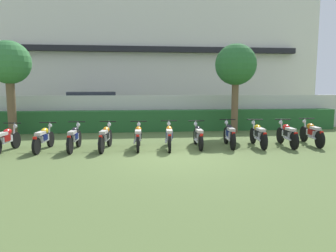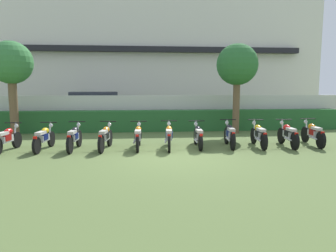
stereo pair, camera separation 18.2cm
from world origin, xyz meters
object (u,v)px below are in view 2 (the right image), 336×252
at_px(motorcycle_in_row_9, 288,134).
at_px(motorcycle_in_row_10, 313,133).
at_px(motorcycle_in_row_0, 7,139).
at_px(motorcycle_in_row_7, 230,135).
at_px(motorcycle_in_row_2, 74,137).
at_px(motorcycle_in_row_6, 198,136).
at_px(tree_far_side, 237,66).
at_px(parked_car, 96,108).
at_px(motorcycle_in_row_8, 259,135).
at_px(motorcycle_in_row_1, 44,138).
at_px(tree_near_inspector, 11,65).
at_px(motorcycle_in_row_3, 105,137).
at_px(motorcycle_in_row_5, 169,136).
at_px(motorcycle_in_row_4, 138,136).

relative_size(motorcycle_in_row_9, motorcycle_in_row_10, 0.95).
xyz_separation_m(motorcycle_in_row_0, motorcycle_in_row_7, (7.76, 0.10, 0.02)).
distance_m(motorcycle_in_row_2, motorcycle_in_row_6, 4.36).
bearing_deg(motorcycle_in_row_6, tree_far_side, -33.84).
bearing_deg(parked_car, motorcycle_in_row_10, -48.44).
xyz_separation_m(motorcycle_in_row_8, motorcycle_in_row_9, (1.08, -0.07, 0.00)).
bearing_deg(motorcycle_in_row_1, motorcycle_in_row_2, -89.00).
bearing_deg(tree_near_inspector, motorcycle_in_row_7, -19.99).
bearing_deg(motorcycle_in_row_6, tree_near_inspector, 69.80).
xyz_separation_m(tree_near_inspector, tree_far_side, (10.00, 0.11, 0.02)).
distance_m(motorcycle_in_row_7, motorcycle_in_row_9, 2.15).
distance_m(tree_far_side, motorcycle_in_row_6, 4.90).
distance_m(motorcycle_in_row_3, motorcycle_in_row_5, 2.23).
bearing_deg(motorcycle_in_row_9, tree_near_inspector, 77.48).
bearing_deg(motorcycle_in_row_6, motorcycle_in_row_3, 93.67).
bearing_deg(tree_near_inspector, tree_far_side, 0.63).
relative_size(parked_car, motorcycle_in_row_6, 2.65).
bearing_deg(motorcycle_in_row_6, parked_car, 33.33).
xyz_separation_m(motorcycle_in_row_1, motorcycle_in_row_6, (5.41, -0.02, 0.00)).
bearing_deg(motorcycle_in_row_8, motorcycle_in_row_5, 95.47).
distance_m(motorcycle_in_row_6, motorcycle_in_row_10, 4.37).
bearing_deg(motorcycle_in_row_1, motorcycle_in_row_4, -85.57).
bearing_deg(motorcycle_in_row_0, motorcycle_in_row_7, -82.63).
relative_size(motorcycle_in_row_2, motorcycle_in_row_5, 0.97).
distance_m(motorcycle_in_row_2, motorcycle_in_row_7, 5.53).
distance_m(motorcycle_in_row_3, motorcycle_in_row_7, 4.47).
relative_size(motorcycle_in_row_4, motorcycle_in_row_9, 0.97).
bearing_deg(motorcycle_in_row_2, tree_near_inspector, 47.62).
relative_size(motorcycle_in_row_1, motorcycle_in_row_7, 1.01).
relative_size(motorcycle_in_row_5, motorcycle_in_row_6, 1.07).
bearing_deg(motorcycle_in_row_1, motorcycle_in_row_0, 100.89).
relative_size(tree_near_inspector, motorcycle_in_row_8, 2.17).
height_order(motorcycle_in_row_4, motorcycle_in_row_6, motorcycle_in_row_4).
xyz_separation_m(motorcycle_in_row_0, motorcycle_in_row_10, (10.96, 0.12, 0.01)).
height_order(motorcycle_in_row_1, motorcycle_in_row_7, motorcycle_in_row_7).
relative_size(motorcycle_in_row_4, motorcycle_in_row_8, 0.95).
height_order(motorcycle_in_row_4, motorcycle_in_row_5, motorcycle_in_row_5).
xyz_separation_m(motorcycle_in_row_0, motorcycle_in_row_4, (4.43, 0.08, 0.00)).
relative_size(parked_car, motorcycle_in_row_0, 2.53).
xyz_separation_m(motorcycle_in_row_7, motorcycle_in_row_9, (2.15, -0.15, -0.01)).
distance_m(motorcycle_in_row_3, motorcycle_in_row_9, 6.61).
distance_m(parked_car, motorcycle_in_row_4, 8.21).
relative_size(motorcycle_in_row_5, motorcycle_in_row_10, 0.97).
bearing_deg(motorcycle_in_row_1, motorcycle_in_row_6, -85.12).
relative_size(tree_near_inspector, tree_far_side, 0.99).
xyz_separation_m(motorcycle_in_row_3, motorcycle_in_row_8, (5.53, -0.01, 0.00)).
distance_m(parked_car, tree_far_side, 8.66).
xyz_separation_m(motorcycle_in_row_5, motorcycle_in_row_10, (5.44, 0.12, 0.00)).
xyz_separation_m(parked_car, motorcycle_in_row_5, (3.57, -7.89, -0.49)).
xyz_separation_m(tree_near_inspector, motorcycle_in_row_1, (2.16, -3.16, -2.69)).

